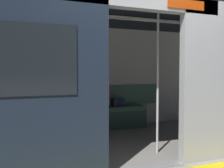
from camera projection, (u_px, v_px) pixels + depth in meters
The scene contains 8 objects.
ground_plane at pixel (145, 168), 3.37m from camera, with size 60.00×60.00×0.00m, color gray.
train_car at pixel (106, 53), 4.43m from camera, with size 6.40×2.82×2.34m.
bench_seat at pixel (93, 113), 5.49m from camera, with size 2.41×0.44×0.48m.
person_seated at pixel (98, 98), 5.46m from camera, with size 0.55×0.71×1.21m.
handbag at pixel (118, 102), 5.76m from camera, with size 0.26×0.15×0.17m.
book at pixel (79, 107), 5.48m from camera, with size 0.15×0.22×0.03m, color silver.
grab_pole_door at pixel (101, 83), 3.49m from camera, with size 0.04×0.04×2.20m, color silver.
grab_pole_far at pixel (158, 81), 3.95m from camera, with size 0.04×0.04×2.20m, color silver.
Camera 1 is at (1.61, 2.93, 1.26)m, focal length 41.88 mm.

